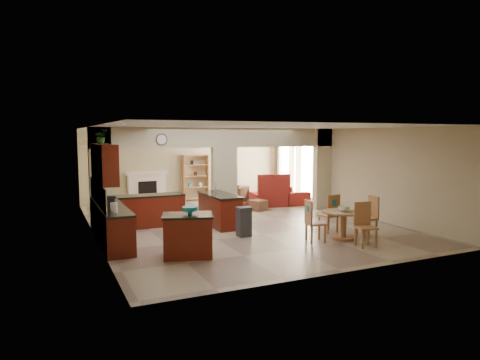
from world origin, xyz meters
name	(u,v)px	position (x,y,z in m)	size (l,w,h in m)	color
floor	(237,223)	(0.00, 0.00, 0.00)	(10.00, 10.00, 0.00)	gray
ceiling	(237,127)	(0.00, 0.00, 2.80)	(10.00, 10.00, 0.00)	white
wall_back	(186,165)	(0.00, 5.00, 1.40)	(8.00, 8.00, 0.00)	#C2B48E
wall_front	(347,199)	(0.00, -5.00, 1.40)	(8.00, 8.00, 0.00)	#C2B48E
wall_left	(93,182)	(-4.00, 0.00, 1.40)	(10.00, 10.00, 0.00)	#C2B48E
wall_right	(348,171)	(4.00, 0.00, 1.40)	(10.00, 10.00, 0.00)	#C2B48E
partition_left_pier	(101,178)	(-3.70, 1.00, 1.40)	(0.60, 0.25, 2.80)	#C2B48E
partition_center_pier	(224,182)	(0.00, 1.00, 1.10)	(0.80, 0.25, 2.20)	#C2B48E
partition_right_pier	(322,169)	(3.70, 1.00, 1.40)	(0.60, 0.25, 2.80)	#C2B48E
partition_header	(224,138)	(0.00, 1.00, 2.50)	(8.00, 0.25, 0.60)	#C2B48E
kitchen_counter	(125,218)	(-3.26, -0.25, 0.46)	(2.52, 3.29, 1.48)	#461308
upper_cabinets	(104,163)	(-3.82, -0.80, 1.92)	(0.35, 2.40, 0.90)	#461308
peninsula	(220,210)	(-0.60, -0.11, 0.46)	(0.70, 1.85, 0.91)	#461308
wall_clock	(162,140)	(-2.00, 0.85, 2.45)	(0.34, 0.34, 0.03)	#4B2919
rug	(244,209)	(1.20, 2.10, 0.01)	(1.60, 1.30, 0.01)	brown
fireplace	(147,187)	(-1.60, 4.83, 0.61)	(1.60, 0.35, 1.20)	#F0E2D0
shelving_unit	(196,177)	(0.35, 4.82, 0.90)	(1.00, 0.32, 1.80)	olive
window_a	(308,172)	(3.97, 2.30, 1.20)	(0.02, 0.90, 1.90)	white
window_b	(285,168)	(3.97, 4.00, 1.20)	(0.02, 0.90, 1.90)	white
glazed_door	(296,174)	(3.97, 3.15, 1.05)	(0.02, 0.70, 2.10)	white
drape_a_left	(316,173)	(3.93, 1.70, 1.20)	(0.10, 0.28, 2.30)	#45261B
drape_a_right	(298,170)	(3.93, 2.90, 1.20)	(0.10, 0.28, 2.30)	#45261B
drape_b_left	(292,170)	(3.93, 3.40, 1.20)	(0.10, 0.28, 2.30)	#45261B
drape_b_right	(277,167)	(3.93, 4.60, 1.20)	(0.10, 0.28, 2.30)	#45261B
ceiling_fan	(241,136)	(1.50, 3.00, 2.56)	(1.00, 1.00, 0.10)	white
kitchen_island	(188,235)	(-2.39, -2.75, 0.46)	(1.23, 1.03, 0.91)	#461308
teal_bowl	(190,210)	(-2.32, -2.73, 0.99)	(0.33, 0.33, 0.16)	#137F87
trash_can	(244,223)	(-0.53, -1.59, 0.35)	(0.33, 0.28, 0.70)	#29292C
dining_table	(343,220)	(1.59, -2.89, 0.48)	(1.04, 1.04, 0.71)	olive
fruit_bowl	(344,209)	(1.56, -2.94, 0.78)	(0.28, 0.28, 0.15)	#71B727
sofa	(283,193)	(3.30, 2.98, 0.35)	(0.94, 2.39, 0.70)	maroon
chaise	(269,199)	(2.33, 2.37, 0.24)	(1.19, 0.97, 0.47)	maroon
armchair	(234,197)	(0.99, 2.49, 0.40)	(0.84, 0.87, 0.79)	maroon
ottoman	(258,205)	(1.52, 1.63, 0.18)	(0.49, 0.49, 0.36)	maroon
plant	(101,136)	(-3.82, -0.47, 2.54)	(0.31, 0.27, 0.35)	#1B4A13
chair_north	(331,212)	(1.73, -2.18, 0.55)	(0.46, 0.46, 1.02)	olive
chair_east	(370,214)	(2.45, -2.86, 0.55)	(0.45, 0.45, 1.02)	olive
chair_south	(364,222)	(1.62, -3.62, 0.55)	(0.50, 0.50, 1.02)	olive
chair_west	(312,219)	(0.72, -2.82, 0.55)	(0.50, 0.50, 1.02)	olive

